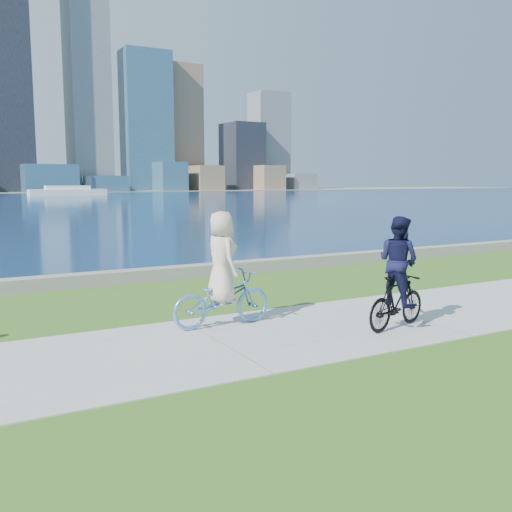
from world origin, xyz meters
The scene contains 6 objects.
ground centered at (0.00, 0.00, 0.00)m, with size 320.00×320.00×0.00m, color #315D18.
concrete_path centered at (0.00, 0.00, 0.01)m, with size 80.00×3.50×0.02m, color #A7A6A1.
seawall centered at (0.00, 6.20, 0.17)m, with size 90.00×0.50×0.35m, color gray.
ferry_far centered at (14.85, 92.80, 0.71)m, with size 12.60×3.60×1.71m.
cyclist_woman centered at (0.50, 0.98, 0.81)m, with size 0.71×1.95×2.12m.
cyclist_man centered at (3.21, -0.70, 0.88)m, with size 0.85×1.70×2.04m.
Camera 1 is at (-3.89, -8.34, 2.70)m, focal length 40.00 mm.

